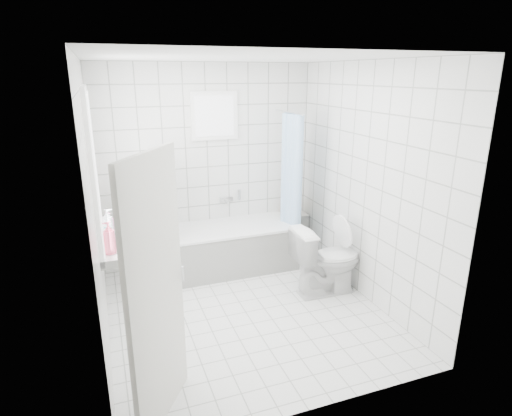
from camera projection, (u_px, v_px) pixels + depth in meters
name	position (u px, v px, depth m)	size (l,w,h in m)	color
ground	(246.00, 312.00, 4.61)	(3.00, 3.00, 0.00)	white
ceiling	(244.00, 57.00, 3.83)	(3.00, 3.00, 0.00)	white
wall_back	(208.00, 167.00, 5.56)	(2.80, 0.02, 2.60)	white
wall_front	(316.00, 254.00, 2.88)	(2.80, 0.02, 2.60)	white
wall_left	(94.00, 212.00, 3.76)	(0.02, 3.00, 2.60)	white
wall_right	(366.00, 184.00, 4.68)	(0.02, 3.00, 2.60)	white
window_left	(96.00, 171.00, 3.95)	(0.01, 0.90, 1.40)	white
window_back	(215.00, 116.00, 5.36)	(0.50, 0.01, 0.50)	white
window_sill	(109.00, 244.00, 4.19)	(0.18, 1.02, 0.08)	white
door	(157.00, 295.00, 2.95)	(0.04, 0.80, 2.00)	silver
bathtub	(227.00, 248.00, 5.57)	(1.77, 0.77, 0.58)	white
partition_wall	(150.00, 224.00, 5.08)	(0.15, 0.85, 1.50)	white
tiled_ledge	(292.00, 232.00, 6.15)	(0.40, 0.24, 0.55)	white
toilet	(327.00, 260.00, 4.93)	(0.46, 0.80, 0.82)	white
curtain_rod	(288.00, 112.00, 5.31)	(0.02, 0.02, 0.80)	silver
shower_curtain	(291.00, 185.00, 5.46)	(0.14, 0.48, 1.78)	#4E98E7
tub_faucet	(226.00, 199.00, 5.74)	(0.18, 0.06, 0.06)	silver
sill_bottles	(109.00, 231.00, 4.09)	(0.17, 0.74, 0.30)	silver
ledge_bottles	(293.00, 208.00, 5.99)	(0.18, 0.19, 0.23)	green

